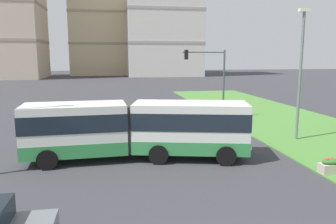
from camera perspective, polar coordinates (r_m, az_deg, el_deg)
name	(u,v)px	position (r m, az deg, el deg)	size (l,w,h in m)	color
articulated_bus	(137,128)	(17.62, -5.28, -2.83)	(11.96, 3.86, 3.00)	silver
car_silver_hatch	(72,112)	(29.29, -16.23, -0.02)	(4.49, 2.21, 1.58)	#B7BABF
flower_planter_2	(332,166)	(17.27, 26.35, -8.27)	(1.10, 0.56, 0.74)	#B7AD9E
traffic_light_far_right	(211,72)	(28.58, 7.35, 6.82)	(3.71, 0.28, 5.98)	#474C51
streetlight_median	(301,69)	(22.75, 21.86, 6.82)	(0.70, 0.28, 8.34)	slate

